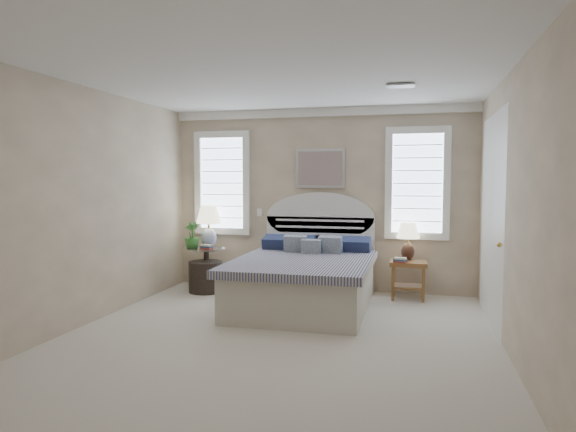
# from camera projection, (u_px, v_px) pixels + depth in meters

# --- Properties ---
(floor) EXTENTS (4.50, 5.00, 0.01)m
(floor) POSITION_uv_depth(u_px,v_px,m) (277.00, 338.00, 5.33)
(floor) COLOR #BAAF9F
(floor) RESTS_ON ground
(ceiling) EXTENTS (4.50, 5.00, 0.01)m
(ceiling) POSITION_uv_depth(u_px,v_px,m) (276.00, 75.00, 5.14)
(ceiling) COLOR silver
(ceiling) RESTS_ON wall_back
(wall_back) EXTENTS (4.50, 0.02, 2.70)m
(wall_back) POSITION_uv_depth(u_px,v_px,m) (320.00, 200.00, 7.66)
(wall_back) COLOR tan
(wall_back) RESTS_ON floor
(wall_left) EXTENTS (0.02, 5.00, 2.70)m
(wall_left) POSITION_uv_depth(u_px,v_px,m) (84.00, 206.00, 5.78)
(wall_left) COLOR tan
(wall_left) RESTS_ON floor
(wall_right) EXTENTS (0.02, 5.00, 2.70)m
(wall_right) POSITION_uv_depth(u_px,v_px,m) (513.00, 212.00, 4.70)
(wall_right) COLOR tan
(wall_right) RESTS_ON floor
(crown_molding) EXTENTS (4.50, 0.08, 0.12)m
(crown_molding) POSITION_uv_depth(u_px,v_px,m) (320.00, 112.00, 7.53)
(crown_molding) COLOR white
(crown_molding) RESTS_ON wall_back
(hvac_vent) EXTENTS (0.30, 0.20, 0.02)m
(hvac_vent) POSITION_uv_depth(u_px,v_px,m) (401.00, 86.00, 5.63)
(hvac_vent) COLOR #B2B2B2
(hvac_vent) RESTS_ON ceiling
(switch_plate) EXTENTS (0.08, 0.01, 0.12)m
(switch_plate) POSITION_uv_depth(u_px,v_px,m) (259.00, 212.00, 7.89)
(switch_plate) COLOR white
(switch_plate) RESTS_ON wall_back
(window_left) EXTENTS (0.90, 0.06, 1.60)m
(window_left) POSITION_uv_depth(u_px,v_px,m) (222.00, 183.00, 7.99)
(window_left) COLOR #C9E0FF
(window_left) RESTS_ON wall_back
(window_right) EXTENTS (0.90, 0.06, 1.60)m
(window_right) POSITION_uv_depth(u_px,v_px,m) (417.00, 183.00, 7.28)
(window_right) COLOR #C9E0FF
(window_right) RESTS_ON wall_back
(painting) EXTENTS (0.74, 0.04, 0.58)m
(painting) POSITION_uv_depth(u_px,v_px,m) (320.00, 168.00, 7.59)
(painting) COLOR silver
(painting) RESTS_ON wall_back
(closet_door) EXTENTS (0.02, 1.80, 2.40)m
(closet_door) POSITION_uv_depth(u_px,v_px,m) (492.00, 219.00, 5.87)
(closet_door) COLOR white
(closet_door) RESTS_ON floor
(bed) EXTENTS (1.72, 2.28, 1.47)m
(bed) POSITION_uv_depth(u_px,v_px,m) (306.00, 276.00, 6.72)
(bed) COLOR beige
(bed) RESTS_ON floor
(side_table_left) EXTENTS (0.56, 0.56, 0.63)m
(side_table_left) POSITION_uv_depth(u_px,v_px,m) (206.00, 264.00, 7.69)
(side_table_left) COLOR black
(side_table_left) RESTS_ON floor
(nightstand_right) EXTENTS (0.50, 0.40, 0.53)m
(nightstand_right) POSITION_uv_depth(u_px,v_px,m) (408.00, 272.00, 7.07)
(nightstand_right) COLOR brown
(nightstand_right) RESTS_ON floor
(floor_pot) EXTENTS (0.66, 0.66, 0.45)m
(floor_pot) POSITION_uv_depth(u_px,v_px,m) (206.00, 277.00, 7.55)
(floor_pot) COLOR black
(floor_pot) RESTS_ON floor
(lamp_left) EXTENTS (0.51, 0.51, 0.63)m
(lamp_left) POSITION_uv_depth(u_px,v_px,m) (209.00, 222.00, 7.75)
(lamp_left) COLOR white
(lamp_left) RESTS_ON side_table_left
(lamp_right) EXTENTS (0.34, 0.34, 0.53)m
(lamp_right) POSITION_uv_depth(u_px,v_px,m) (408.00, 237.00, 7.18)
(lamp_right) COLOR black
(lamp_right) RESTS_ON nightstand_right
(potted_plant) EXTENTS (0.24, 0.24, 0.40)m
(potted_plant) POSITION_uv_depth(u_px,v_px,m) (192.00, 235.00, 7.58)
(potted_plant) COLOR #38762F
(potted_plant) RESTS_ON side_table_left
(books_left) EXTENTS (0.18, 0.14, 0.07)m
(books_left) POSITION_uv_depth(u_px,v_px,m) (206.00, 247.00, 7.55)
(books_left) COLOR maroon
(books_left) RESTS_ON side_table_left
(books_right) EXTENTS (0.20, 0.16, 0.07)m
(books_right) POSITION_uv_depth(u_px,v_px,m) (400.00, 260.00, 6.94)
(books_right) COLOR maroon
(books_right) RESTS_ON nightstand_right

